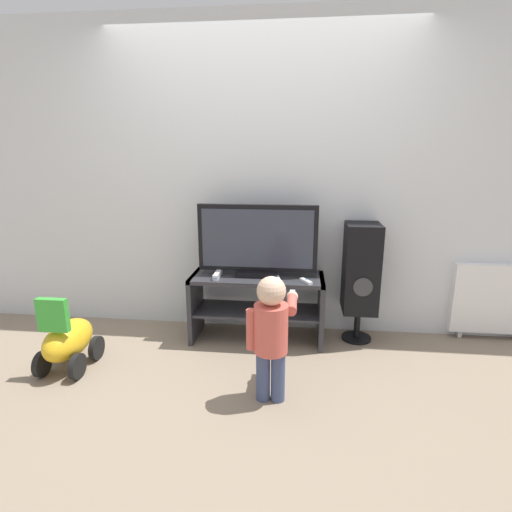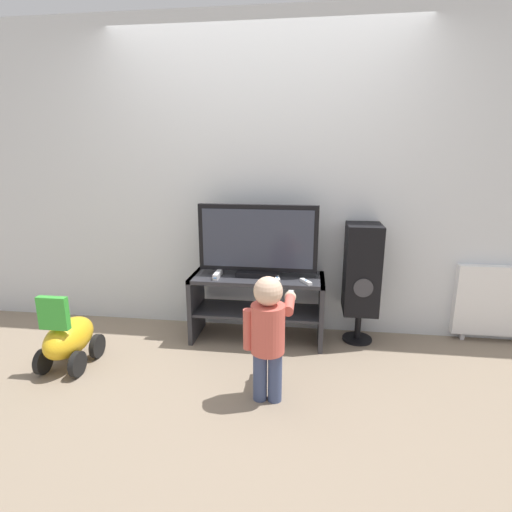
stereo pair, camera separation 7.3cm
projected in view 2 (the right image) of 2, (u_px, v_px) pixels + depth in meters
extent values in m
plane|color=gray|center=(254.00, 350.00, 3.18)|extent=(16.00, 16.00, 0.00)
cube|color=silver|center=(262.00, 180.00, 3.33)|extent=(10.00, 0.06, 2.60)
cube|color=#2D2D33|center=(257.00, 278.00, 3.25)|extent=(1.08, 0.42, 0.03)
cube|color=#2D2D33|center=(257.00, 311.00, 3.32)|extent=(1.04, 0.38, 0.02)
cube|color=#2D2D33|center=(196.00, 304.00, 3.38)|extent=(0.04, 0.42, 0.55)
cube|color=#2D2D33|center=(321.00, 311.00, 3.24)|extent=(0.04, 0.42, 0.55)
cube|color=black|center=(258.00, 273.00, 3.26)|extent=(0.33, 0.20, 0.04)
cube|color=black|center=(258.00, 238.00, 3.18)|extent=(0.96, 0.05, 0.54)
cube|color=#333847|center=(257.00, 239.00, 3.16)|extent=(0.89, 0.01, 0.47)
cube|color=white|center=(218.00, 274.00, 3.21)|extent=(0.04, 0.20, 0.04)
cube|color=#3F8CE5|center=(215.00, 278.00, 3.11)|extent=(0.02, 0.00, 0.01)
cube|color=white|center=(306.00, 282.00, 3.06)|extent=(0.10, 0.13, 0.02)
cylinder|color=#337FD8|center=(306.00, 280.00, 3.06)|extent=(0.01, 0.01, 0.00)
cube|color=white|center=(277.00, 279.00, 3.13)|extent=(0.06, 0.13, 0.02)
cylinder|color=#337FD8|center=(277.00, 277.00, 3.13)|extent=(0.01, 0.01, 0.00)
cylinder|color=#3F4C72|center=(260.00, 375.00, 2.51)|extent=(0.09, 0.09, 0.34)
cylinder|color=#3F4C72|center=(275.00, 376.00, 2.49)|extent=(0.09, 0.09, 0.34)
cylinder|color=#D1594C|center=(268.00, 329.00, 2.42)|extent=(0.21, 0.21, 0.30)
sphere|color=beige|center=(268.00, 291.00, 2.36)|extent=(0.18, 0.18, 0.18)
cylinder|color=#D1594C|center=(248.00, 329.00, 2.44)|extent=(0.06, 0.06, 0.26)
cylinder|color=#D1594C|center=(289.00, 304.00, 2.50)|extent=(0.06, 0.26, 0.06)
sphere|color=beige|center=(290.00, 297.00, 2.62)|extent=(0.08, 0.08, 0.08)
cube|color=white|center=(291.00, 295.00, 2.66)|extent=(0.03, 0.13, 0.02)
cylinder|color=black|center=(357.00, 339.00, 3.35)|extent=(0.24, 0.24, 0.02)
cylinder|color=black|center=(358.00, 325.00, 3.32)|extent=(0.05, 0.05, 0.26)
cube|color=black|center=(362.00, 269.00, 3.19)|extent=(0.27, 0.31, 0.72)
cylinder|color=#38383D|center=(363.00, 288.00, 3.07)|extent=(0.15, 0.01, 0.15)
ellipsoid|color=gold|center=(69.00, 337.00, 2.90)|extent=(0.26, 0.49, 0.26)
cube|color=green|center=(53.00, 313.00, 2.71)|extent=(0.21, 0.05, 0.23)
cylinder|color=black|center=(66.00, 344.00, 3.08)|extent=(0.04, 0.18, 0.18)
cylinder|color=black|center=(97.00, 346.00, 3.05)|extent=(0.04, 0.18, 0.18)
cylinder|color=black|center=(43.00, 361.00, 2.82)|extent=(0.04, 0.18, 0.18)
cylinder|color=black|center=(77.00, 364.00, 2.79)|extent=(0.04, 0.18, 0.18)
cube|color=white|center=(496.00, 301.00, 3.25)|extent=(0.65, 0.08, 0.59)
cube|color=silver|center=(462.00, 336.00, 3.36)|extent=(0.03, 0.05, 0.06)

